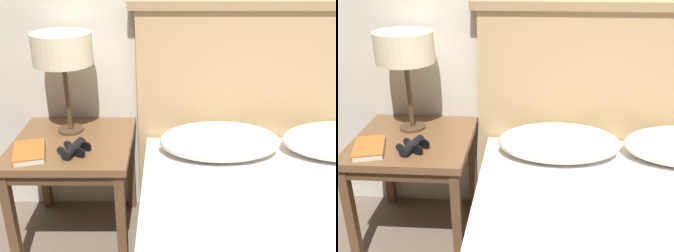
% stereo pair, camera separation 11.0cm
% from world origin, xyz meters
% --- Properties ---
extents(nightstand, '(0.58, 0.58, 0.56)m').
position_xyz_m(nightstand, '(-0.71, 0.74, 0.49)').
color(nightstand, brown).
rests_on(nightstand, ground_plane).
extents(table_lamp, '(0.29, 0.29, 0.50)m').
position_xyz_m(table_lamp, '(-0.74, 0.86, 0.98)').
color(table_lamp, '#4C3823').
rests_on(table_lamp, nightstand).
extents(book_on_nightstand, '(0.19, 0.24, 0.03)m').
position_xyz_m(book_on_nightstand, '(-0.88, 0.60, 0.58)').
color(book_on_nightstand, silver).
rests_on(book_on_nightstand, nightstand).
extents(binoculars_pair, '(0.15, 0.16, 0.05)m').
position_xyz_m(binoculars_pair, '(-0.67, 0.61, 0.59)').
color(binoculars_pair, black).
rests_on(binoculars_pair, nightstand).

